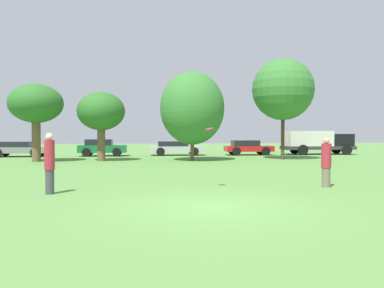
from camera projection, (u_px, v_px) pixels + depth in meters
ground_plane at (211, 207)px, 10.43m from camera, size 120.00×120.00×0.00m
person_thrower at (50, 163)px, 12.54m from camera, size 0.31×0.31×1.89m
person_catcher at (326, 162)px, 14.16m from camera, size 0.34×0.34×1.72m
frisbee at (209, 129)px, 13.72m from camera, size 0.28×0.27×0.10m
tree_0 at (36, 104)px, 26.44m from camera, size 3.49×3.49×5.07m
tree_1 at (101, 112)px, 27.15m from camera, size 3.16×3.16×4.61m
tree_2 at (192, 108)px, 27.56m from camera, size 4.35×4.35×6.02m
tree_3 at (283, 89)px, 28.64m from camera, size 4.34×4.34×7.11m
parked_car_grey at (19, 148)px, 31.92m from camera, size 4.52×2.13×1.19m
parked_car_green at (102, 147)px, 32.95m from camera, size 3.87×2.11×1.35m
parked_car_silver at (176, 148)px, 34.01m from camera, size 4.54×2.17×1.17m
parked_car_red at (248, 147)px, 34.39m from camera, size 4.05×2.02×1.25m
delivery_truck_black at (317, 141)px, 35.31m from camera, size 6.25×2.33×2.04m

